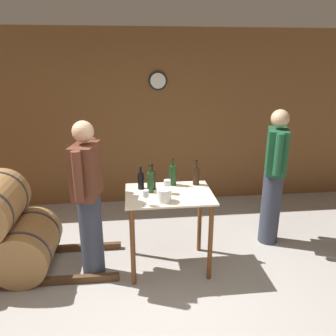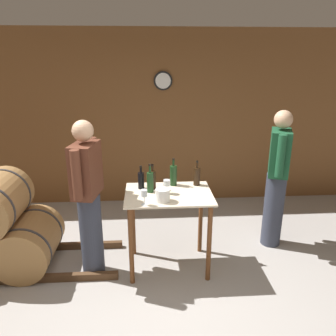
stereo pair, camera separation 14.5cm
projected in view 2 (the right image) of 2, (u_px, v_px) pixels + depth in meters
name	position (u px, v px, depth m)	size (l,w,h in m)	color
ground_plane	(160.00, 325.00, 2.91)	(14.00, 14.00, 0.00)	#9E9993
back_wall	(152.00, 120.00, 5.12)	(8.40, 0.08, 2.70)	brown
tasting_table	(169.00, 210.00, 3.54)	(0.92, 0.67, 0.90)	beige
wine_bottle_far_left	(141.00, 180.00, 3.58)	(0.07, 0.07, 0.26)	black
wine_bottle_left	(150.00, 182.00, 3.47)	(0.07, 0.07, 0.32)	#193819
wine_bottle_center	(153.00, 179.00, 3.57)	(0.07, 0.07, 0.28)	black
wine_bottle_right	(173.00, 175.00, 3.67)	(0.08, 0.08, 0.32)	#193819
wine_bottle_far_right	(197.00, 176.00, 3.67)	(0.07, 0.07, 0.29)	black
wine_glass_near_left	(144.00, 194.00, 3.16)	(0.06, 0.06, 0.16)	silver
wine_glass_near_center	(167.00, 183.00, 3.44)	(0.07, 0.07, 0.15)	silver
ice_bucket	(163.00, 195.00, 3.26)	(0.15, 0.15, 0.13)	white
person_host	(88.00, 197.00, 3.37)	(0.29, 0.58, 1.70)	#333847
person_visitor_with_scarf	(277.00, 177.00, 3.93)	(0.34, 0.56, 1.71)	#333847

